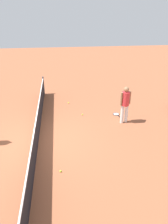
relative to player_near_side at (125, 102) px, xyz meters
The scene contains 7 objects.
ground_plane 4.04m from the player_near_side, 106.78° to the left, with size 40.00×40.00×0.00m, color #9E5638.
court_net 3.95m from the player_near_side, 106.78° to the left, with size 10.09×0.09×1.07m.
player_near_side is the anchor object (origin of this frame).
tennis_racket_near_player 1.27m from the player_near_side, ahead, with size 0.61×0.39×0.03m.
tennis_ball_by_net 2.23m from the player_near_side, 63.12° to the left, with size 0.07×0.07×0.07m, color #C6E033.
tennis_ball_midcourt 3.50m from the player_near_side, 45.25° to the left, with size 0.07×0.07×0.07m, color #C6E033.
tennis_ball_baseline 4.28m from the player_near_side, 135.75° to the left, with size 0.07×0.07×0.07m, color #C6E033.
Camera 1 is at (-7.42, -0.96, 4.92)m, focal length 35.51 mm.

